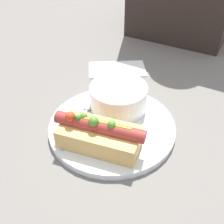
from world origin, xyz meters
TOP-DOWN VIEW (x-y plane):
  - ground_plane at (0.00, 0.00)m, footprint 4.00×4.00m
  - dinner_plate at (0.00, 0.00)m, footprint 0.25×0.25m
  - hot_dog at (0.01, -0.06)m, footprint 0.16×0.09m
  - soup_bowl at (-0.01, 0.05)m, footprint 0.12×0.12m
  - spoon at (-0.06, 0.00)m, footprint 0.04×0.15m
  - napkin at (-0.10, 0.21)m, footprint 0.17×0.15m

SIDE VIEW (x-z plane):
  - ground_plane at x=0.00m, z-range 0.00..0.00m
  - napkin at x=-0.10m, z-range 0.00..0.01m
  - dinner_plate at x=0.00m, z-range 0.00..0.01m
  - spoon at x=-0.06m, z-range 0.01..0.02m
  - hot_dog at x=0.01m, z-range 0.01..0.07m
  - soup_bowl at x=-0.01m, z-range 0.02..0.07m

